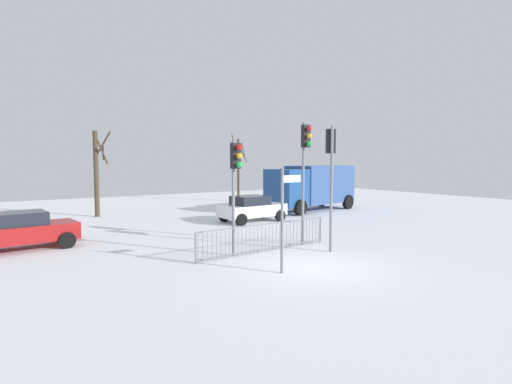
# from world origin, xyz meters

# --- Properties ---
(ground_plane) EXTENTS (60.00, 60.00, 0.00)m
(ground_plane) POSITION_xyz_m (0.00, 0.00, 0.00)
(ground_plane) COLOR white
(traffic_light_rear_left) EXTENTS (0.32, 0.57, 4.14)m
(traffic_light_rear_left) POSITION_xyz_m (-1.31, 2.64, 3.04)
(traffic_light_rear_left) COLOR slate
(traffic_light_rear_left) RESTS_ON ground
(traffic_light_foreground_right) EXTENTS (0.34, 0.57, 4.96)m
(traffic_light_foreground_right) POSITION_xyz_m (2.03, 2.82, 3.62)
(traffic_light_foreground_right) COLOR slate
(traffic_light_foreground_right) RESTS_ON ground
(traffic_light_mid_left) EXTENTS (0.40, 0.53, 4.70)m
(traffic_light_mid_left) POSITION_xyz_m (2.13, 1.47, 3.44)
(traffic_light_mid_left) COLOR slate
(traffic_light_mid_left) RESTS_ON ground
(direction_sign_post) EXTENTS (0.79, 0.12, 3.22)m
(direction_sign_post) POSITION_xyz_m (-1.14, 0.04, 1.80)
(direction_sign_post) COLOR slate
(direction_sign_post) RESTS_ON ground
(pedestrian_guard_railing) EXTENTS (5.96, 0.50, 1.07)m
(pedestrian_guard_railing) POSITION_xyz_m (-0.01, 2.66, 0.55)
(pedestrian_guard_railing) COLOR slate
(pedestrian_guard_railing) RESTS_ON ground
(car_white_mid) EXTENTS (3.90, 2.14, 1.47)m
(car_white_mid) POSITION_xyz_m (3.67, 9.40, 0.77)
(car_white_mid) COLOR silver
(car_white_mid) RESTS_ON ground
(car_red_far) EXTENTS (3.97, 2.29, 1.47)m
(car_red_far) POSITION_xyz_m (-7.65, 8.12, 0.77)
(car_red_far) COLOR maroon
(car_red_far) RESTS_ON ground
(delivery_truck) EXTENTS (7.36, 3.77, 3.10)m
(delivery_truck) POSITION_xyz_m (9.97, 11.51, 1.74)
(delivery_truck) COLOR #33518C
(delivery_truck) RESTS_ON ground
(bare_tree_left) EXTENTS (1.29, 1.29, 5.79)m
(bare_tree_left) POSITION_xyz_m (8.95, 19.80, 2.82)
(bare_tree_left) COLOR #473828
(bare_tree_left) RESTS_ON ground
(bare_tree_centre) EXTENTS (1.03, 1.62, 5.27)m
(bare_tree_centre) POSITION_xyz_m (-3.20, 16.32, 2.79)
(bare_tree_centre) COLOR #473828
(bare_tree_centre) RESTS_ON ground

